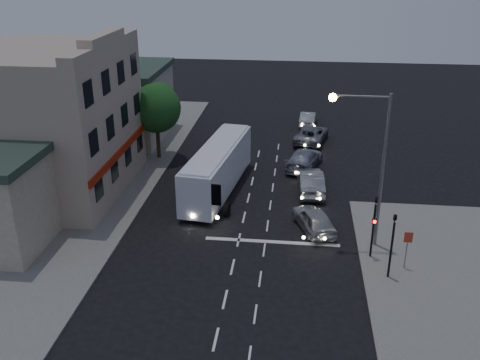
# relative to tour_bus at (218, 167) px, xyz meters

# --- Properties ---
(ground) EXTENTS (120.00, 120.00, 0.00)m
(ground) POSITION_rel_tour_bus_xyz_m (2.29, -8.98, -1.84)
(ground) COLOR black
(sidewalk_far) EXTENTS (12.00, 50.00, 0.12)m
(sidewalk_far) POSITION_rel_tour_bus_xyz_m (-10.71, -0.98, -1.78)
(sidewalk_far) COLOR slate
(sidewalk_far) RESTS_ON ground
(road_markings) EXTENTS (8.00, 30.55, 0.01)m
(road_markings) POSITION_rel_tour_bus_xyz_m (3.58, -5.67, -1.83)
(road_markings) COLOR silver
(road_markings) RESTS_ON ground
(tour_bus) EXTENTS (3.68, 11.30, 3.40)m
(tour_bus) POSITION_rel_tour_bus_xyz_m (0.00, 0.00, 0.00)
(tour_bus) COLOR white
(tour_bus) RESTS_ON ground
(car_suv) EXTENTS (3.05, 4.57, 1.44)m
(car_suv) POSITION_rel_tour_bus_xyz_m (6.75, -5.18, -1.12)
(car_suv) COLOR #BABABA
(car_suv) RESTS_ON ground
(car_sedan_a) EXTENTS (2.02, 4.96, 1.60)m
(car_sedan_a) POSITION_rel_tour_bus_xyz_m (6.61, 0.56, -1.04)
(car_sedan_a) COLOR #9D9D9D
(car_sedan_a) RESTS_ON ground
(car_sedan_b) EXTENTS (3.37, 5.56, 1.51)m
(car_sedan_b) POSITION_rel_tour_bus_xyz_m (6.14, 5.24, -1.08)
(car_sedan_b) COLOR #8D8DA0
(car_sedan_b) RESTS_ON ground
(car_sedan_c) EXTENTS (3.47, 5.72, 1.48)m
(car_sedan_c) POSITION_rel_tour_bus_xyz_m (6.79, 11.60, -1.10)
(car_sedan_c) COLOR gray
(car_sedan_c) RESTS_ON ground
(car_extra) EXTENTS (1.80, 4.34, 1.40)m
(car_extra) POSITION_rel_tour_bus_xyz_m (6.51, 16.67, -1.14)
(car_extra) COLOR #B2B2B2
(car_extra) RESTS_ON ground
(traffic_signal_main) EXTENTS (0.25, 0.35, 4.10)m
(traffic_signal_main) POSITION_rel_tour_bus_xyz_m (9.89, -8.20, 0.58)
(traffic_signal_main) COLOR black
(traffic_signal_main) RESTS_ON sidewalk_near
(traffic_signal_side) EXTENTS (0.18, 0.15, 4.10)m
(traffic_signal_side) POSITION_rel_tour_bus_xyz_m (10.59, -10.18, 0.58)
(traffic_signal_side) COLOR black
(traffic_signal_side) RESTS_ON sidewalk_near
(regulatory_sign) EXTENTS (0.45, 0.12, 2.20)m
(regulatory_sign) POSITION_rel_tour_bus_xyz_m (11.59, -9.22, -0.24)
(regulatory_sign) COLOR slate
(regulatory_sign) RESTS_ON sidewalk_near
(streetlight) EXTENTS (3.32, 0.44, 9.00)m
(streetlight) POSITION_rel_tour_bus_xyz_m (9.64, -6.78, 3.90)
(streetlight) COLOR slate
(streetlight) RESTS_ON sidewalk_near
(main_building) EXTENTS (10.12, 12.00, 11.00)m
(main_building) POSITION_rel_tour_bus_xyz_m (-11.66, -0.98, 3.32)
(main_building) COLOR tan
(main_building) RESTS_ON sidewalk_far
(low_building_north) EXTENTS (9.40, 9.40, 6.50)m
(low_building_north) POSITION_rel_tour_bus_xyz_m (-11.21, 11.02, 1.55)
(low_building_north) COLOR gray
(low_building_north) RESTS_ON sidewalk_far
(street_tree) EXTENTS (4.00, 4.00, 6.20)m
(street_tree) POSITION_rel_tour_bus_xyz_m (-5.91, 6.05, 2.66)
(street_tree) COLOR black
(street_tree) RESTS_ON sidewalk_far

